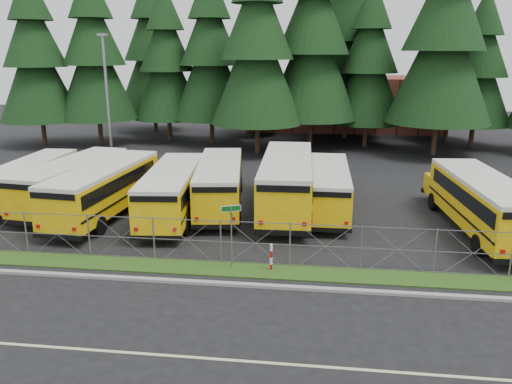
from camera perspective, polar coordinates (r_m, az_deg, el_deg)
ground at (r=22.90m, az=-1.04°, el=-7.22°), size 120.00×120.00×0.00m
curb at (r=20.10m, az=-2.29°, el=-10.51°), size 50.00×0.25×0.12m
grass_verge at (r=21.36m, az=-1.68°, el=-8.92°), size 50.00×1.40×0.06m
road_lane_line at (r=15.96m, az=-5.23°, el=-18.43°), size 50.00×0.12×0.01m
chainlink_fence at (r=21.61m, az=-1.42°, el=-5.81°), size 44.00×0.10×2.00m
brick_building at (r=61.23m, az=9.91°, el=10.04°), size 22.00×10.00×6.00m
bus_0 at (r=33.39m, az=-24.05°, el=1.14°), size 2.49×9.83×2.57m
bus_1 at (r=31.52m, az=-19.83°, el=0.98°), size 3.79×10.82×2.78m
bus_2 at (r=29.18m, az=-16.58°, el=0.22°), size 3.54×11.17×2.88m
bus_3 at (r=28.16m, az=-9.36°, el=0.01°), size 3.51×10.77×2.77m
bus_4 at (r=29.36m, az=-4.12°, el=0.85°), size 3.95×10.88×2.79m
bus_5 at (r=28.91m, az=3.57°, el=1.02°), size 3.15×12.16×3.17m
bus_6 at (r=28.94m, az=8.18°, el=0.35°), size 2.41×10.05×2.63m
bus_east at (r=27.73m, az=24.16°, el=-1.30°), size 3.48×11.30×2.92m
street_sign at (r=20.88m, az=-2.84°, el=-3.59°), size 0.80×0.53×2.81m
striped_bollard at (r=21.14m, az=1.74°, el=-7.50°), size 0.11×0.11×1.20m
light_standard at (r=38.48m, az=-16.59°, el=10.04°), size 0.70×0.35×10.14m
conifer_0 at (r=52.86m, az=-23.91°, el=13.81°), size 7.49×7.49×16.57m
conifer_1 at (r=51.66m, az=-18.02°, el=14.53°), size 7.63×7.63×16.87m
conifer_2 at (r=51.88m, az=-10.17°, el=14.26°), size 7.00×7.00×15.47m
conifer_3 at (r=49.77m, az=-5.25°, el=15.17°), size 7.61×7.61×16.84m
conifer_4 at (r=44.76m, az=0.14°, el=16.04°), size 8.24×8.24×18.21m
conifer_5 at (r=47.36m, az=6.51°, el=16.47°), size 8.64×8.64×19.11m
conifer_6 at (r=49.08m, az=12.81°, el=14.01°), size 6.97×6.97×15.42m
conifer_7 at (r=46.44m, az=20.70°, el=16.02°), size 8.94×8.94×19.78m
conifer_8 at (r=52.00m, az=24.18°, el=12.70°), size 6.62×6.62×14.63m
conifer_10 at (r=58.78m, az=-11.83°, el=15.32°), size 7.90×7.90×17.47m
conifer_11 at (r=54.87m, az=-0.44°, el=13.97°), size 6.47×6.47×14.30m
conifer_12 at (r=53.75m, az=10.63°, el=17.64°), size 9.83×9.83×21.74m
conifer_13 at (r=54.48m, az=21.58°, el=13.41°), size 6.92×6.92×15.30m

